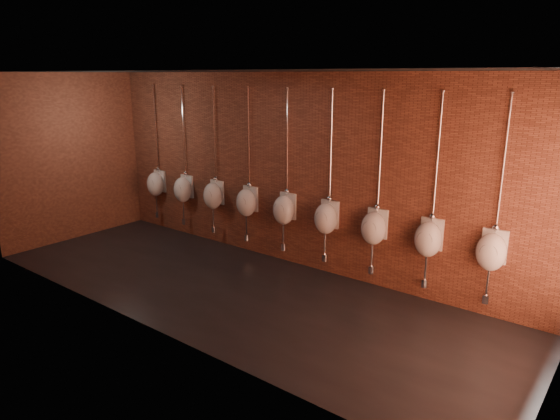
{
  "coord_description": "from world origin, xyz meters",
  "views": [
    {
      "loc": [
        4.8,
        -5.07,
        3.16
      ],
      "look_at": [
        0.18,
        0.9,
        1.1
      ],
      "focal_mm": 32.0,
      "sensor_mm": 36.0,
      "label": 1
    }
  ],
  "objects": [
    {
      "name": "urinal_4",
      "position": [
        -0.1,
        1.37,
        0.97
      ],
      "size": [
        0.38,
        0.33,
        2.72
      ],
      "color": "silver",
      "rests_on": "ground"
    },
    {
      "name": "urinal_5",
      "position": [
        0.74,
        1.37,
        0.97
      ],
      "size": [
        0.38,
        0.33,
        2.72
      ],
      "color": "silver",
      "rests_on": "ground"
    },
    {
      "name": "urinal_8",
      "position": [
        3.26,
        1.37,
        0.97
      ],
      "size": [
        0.38,
        0.33,
        2.72
      ],
      "color": "silver",
      "rests_on": "ground"
    },
    {
      "name": "urinal_7",
      "position": [
        2.42,
        1.37,
        0.97
      ],
      "size": [
        0.38,
        0.33,
        2.72
      ],
      "color": "silver",
      "rests_on": "ground"
    },
    {
      "name": "urinal_3",
      "position": [
        -0.94,
        1.37,
        0.97
      ],
      "size": [
        0.38,
        0.33,
        2.72
      ],
      "color": "silver",
      "rests_on": "ground"
    },
    {
      "name": "urinal_0",
      "position": [
        -3.45,
        1.37,
        0.97
      ],
      "size": [
        0.38,
        0.33,
        2.72
      ],
      "color": "silver",
      "rests_on": "ground"
    },
    {
      "name": "room_shell",
      "position": [
        0.0,
        0.0,
        2.01
      ],
      "size": [
        8.54,
        3.04,
        3.22
      ],
      "color": "black",
      "rests_on": "ground"
    },
    {
      "name": "urinal_2",
      "position": [
        -1.77,
        1.37,
        0.97
      ],
      "size": [
        0.38,
        0.33,
        2.72
      ],
      "color": "silver",
      "rests_on": "ground"
    },
    {
      "name": "urinal_1",
      "position": [
        -2.61,
        1.37,
        0.97
      ],
      "size": [
        0.38,
        0.33,
        2.72
      ],
      "color": "silver",
      "rests_on": "ground"
    },
    {
      "name": "ground",
      "position": [
        0.0,
        0.0,
        0.0
      ],
      "size": [
        8.5,
        8.5,
        0.0
      ],
      "primitive_type": "plane",
      "color": "black",
      "rests_on": "ground"
    },
    {
      "name": "urinal_6",
      "position": [
        1.58,
        1.37,
        0.97
      ],
      "size": [
        0.38,
        0.33,
        2.72
      ],
      "color": "silver",
      "rests_on": "ground"
    }
  ]
}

